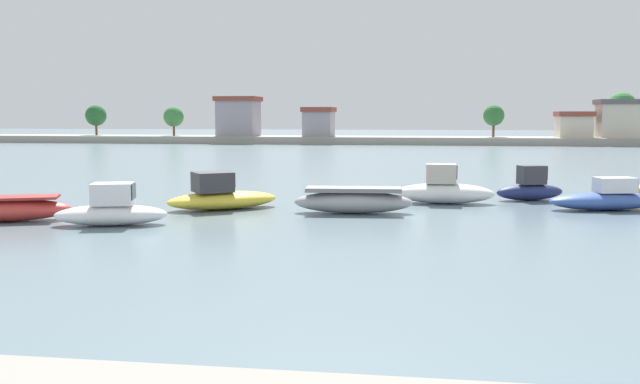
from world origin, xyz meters
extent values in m
ellipsoid|color=#C63833|center=(-2.46, 15.36, 0.45)|extent=(5.13, 3.25, 0.89)
cube|color=maroon|center=(-2.46, 15.36, 0.94)|extent=(4.13, 2.66, 0.11)
ellipsoid|color=white|center=(2.10, 15.01, 0.40)|extent=(4.55, 2.65, 0.80)
cube|color=silver|center=(2.19, 15.03, 1.22)|extent=(1.76, 1.46, 0.84)
cube|color=black|center=(2.93, 15.23, 1.30)|extent=(0.33, 0.98, 0.59)
ellipsoid|color=yellow|center=(5.02, 20.23, 0.40)|extent=(5.35, 4.57, 0.80)
cube|color=#333338|center=(4.64, 19.96, 1.25)|extent=(2.15, 2.10, 0.89)
cube|color=black|center=(5.31, 20.43, 1.34)|extent=(0.80, 1.11, 0.62)
ellipsoid|color=#9E9EA3|center=(11.01, 19.78, 0.47)|extent=(5.26, 2.02, 0.94)
cube|color=slate|center=(11.01, 19.78, 1.03)|extent=(4.21, 1.68, 0.18)
ellipsoid|color=white|center=(14.97, 23.77, 0.49)|extent=(4.80, 1.73, 0.97)
cube|color=#BCB2A3|center=(14.82, 23.77, 1.44)|extent=(1.43, 1.03, 0.93)
cube|color=black|center=(15.53, 23.78, 1.53)|extent=(0.09, 0.91, 0.65)
ellipsoid|color=navy|center=(19.25, 25.72, 0.40)|extent=(3.71, 2.28, 0.81)
cube|color=#333338|center=(19.32, 25.74, 1.27)|extent=(1.47, 1.21, 0.93)
cube|color=black|center=(19.92, 25.96, 1.37)|extent=(0.33, 0.72, 0.65)
ellipsoid|color=#3856A8|center=(22.08, 22.51, 0.39)|extent=(5.44, 2.91, 0.78)
cube|color=silver|center=(22.49, 22.60, 1.12)|extent=(1.87, 1.35, 0.67)
cube|color=black|center=(23.31, 22.81, 1.19)|extent=(0.29, 0.87, 0.47)
cube|color=#9E998C|center=(0.00, 95.19, 0.54)|extent=(112.91, 9.27, 1.09)
cube|color=#99939E|center=(-14.59, 95.70, 3.75)|extent=(5.79, 5.69, 5.33)
cube|color=brown|center=(-14.59, 95.70, 6.77)|extent=(6.37, 6.26, 0.70)
cube|color=#99939E|center=(-1.95, 95.13, 2.92)|extent=(4.24, 5.48, 3.67)
cube|color=brown|center=(-1.95, 95.13, 5.11)|extent=(4.66, 6.03, 0.70)
cube|color=beige|center=(35.08, 95.24, 2.59)|extent=(4.52, 4.67, 3.00)
cube|color=brown|center=(35.08, 95.24, 4.44)|extent=(4.98, 5.13, 0.70)
cube|color=beige|center=(41.42, 95.87, 3.45)|extent=(5.84, 4.85, 4.72)
cube|color=#565156|center=(41.42, 95.87, 6.15)|extent=(6.42, 5.33, 0.70)
cylinder|color=brown|center=(-38.55, 96.80, 1.99)|extent=(0.36, 0.36, 1.79)
sphere|color=#235B2D|center=(-38.55, 96.80, 4.21)|extent=(3.33, 3.33, 3.33)
cylinder|color=brown|center=(41.88, 96.64, 2.49)|extent=(0.36, 0.36, 2.81)
sphere|color=#387A3D|center=(41.88, 96.64, 5.53)|extent=(4.08, 4.08, 4.08)
cylinder|color=brown|center=(23.90, 95.90, 2.05)|extent=(0.36, 0.36, 1.92)
sphere|color=#2D6B33|center=(23.90, 95.90, 4.23)|extent=(3.06, 3.06, 3.06)
cylinder|color=brown|center=(-25.07, 95.66, 1.93)|extent=(0.36, 0.36, 1.68)
sphere|color=#387A3D|center=(-25.07, 95.66, 4.03)|extent=(3.15, 3.15, 3.15)
camera|label=1|loc=(14.06, -10.32, 4.21)|focal=39.46mm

